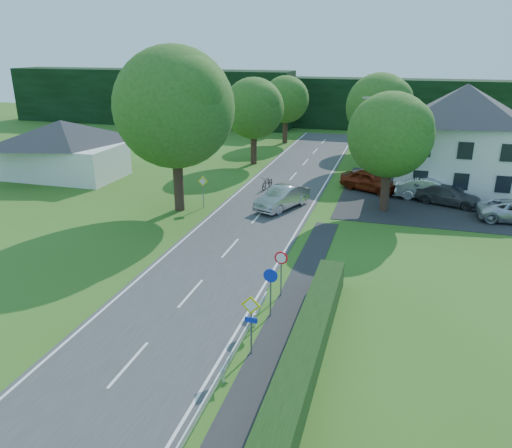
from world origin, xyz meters
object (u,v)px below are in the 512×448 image
(parked_car_silver_a, at_px, (430,188))
(parked_car_grey, at_px, (449,195))
(streetlight, at_px, (384,145))
(moving_car, at_px, (282,198))
(parked_car_red, at_px, (370,181))
(parasol, at_px, (404,182))
(motorcycle, at_px, (267,182))

(parked_car_silver_a, relative_size, parked_car_grey, 1.07)
(streetlight, height_order, parked_car_grey, streetlight)
(moving_car, height_order, parked_car_red, parked_car_red)
(parked_car_red, bearing_deg, parked_car_silver_a, -77.26)
(parasol, bearing_deg, moving_car, -143.84)
(moving_car, height_order, motorcycle, moving_car)
(parked_car_grey, bearing_deg, parked_car_silver_a, 71.90)
(moving_car, height_order, parked_car_grey, moving_car)
(motorcycle, distance_m, parked_car_red, 8.50)
(parked_car_silver_a, distance_m, parasol, 2.14)
(parked_car_silver_a, height_order, parasol, parasol)
(parked_car_silver_a, relative_size, parasol, 2.34)
(motorcycle, relative_size, parked_car_silver_a, 0.40)
(motorcycle, distance_m, parked_car_grey, 14.34)
(streetlight, bearing_deg, motorcycle, 172.74)
(motorcycle, bearing_deg, parked_car_silver_a, 10.48)
(parked_car_silver_a, bearing_deg, streetlight, 118.17)
(streetlight, bearing_deg, parked_car_red, 107.76)
(motorcycle, xyz_separation_m, parked_car_silver_a, (12.98, 0.68, 0.31))
(parasol, bearing_deg, parked_car_grey, -29.01)
(parked_car_silver_a, xyz_separation_m, parasol, (-1.97, 0.82, 0.15))
(motorcycle, height_order, parked_car_red, parked_car_red)
(moving_car, relative_size, parked_car_red, 1.00)
(parked_car_silver_a, bearing_deg, motorcycle, 94.59)
(motorcycle, distance_m, parasol, 11.12)
(parasol, bearing_deg, parked_car_silver_a, -22.53)
(streetlight, relative_size, parked_car_grey, 1.64)
(parked_car_silver_a, bearing_deg, parked_car_grey, -125.56)
(parked_car_grey, bearing_deg, streetlight, 118.34)
(parked_car_red, bearing_deg, motorcycle, 128.80)
(moving_car, xyz_separation_m, parasol, (8.61, 6.29, 0.19))
(streetlight, bearing_deg, parasol, 56.96)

